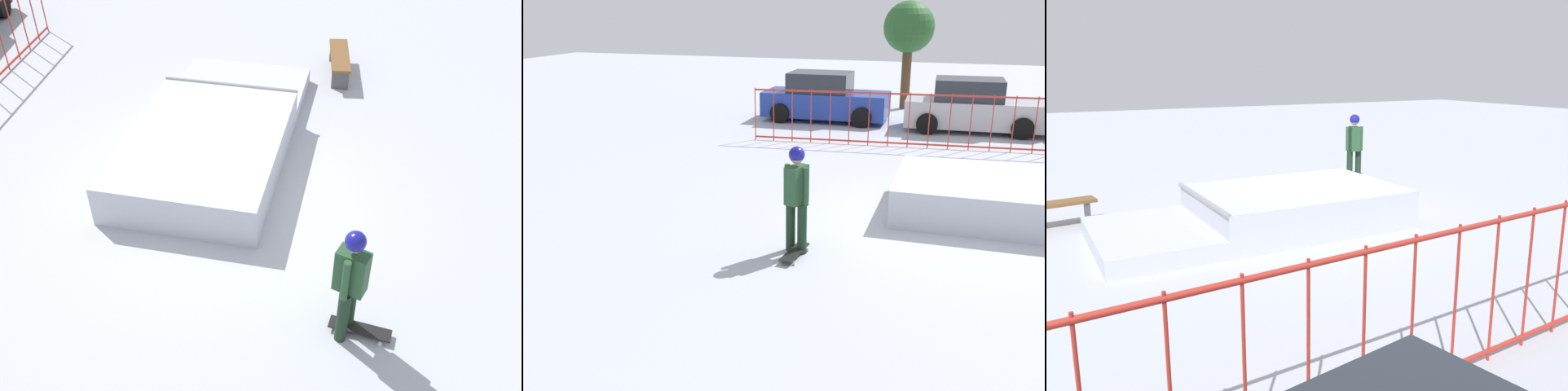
{
  "view_description": "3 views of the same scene",
  "coord_description": "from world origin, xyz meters",
  "views": [
    {
      "loc": [
        -7.13,
        -2.13,
        6.11
      ],
      "look_at": [
        -0.81,
        -0.72,
        0.9
      ],
      "focal_mm": 40.52,
      "sensor_mm": 36.0,
      "label": 1
    },
    {
      "loc": [
        0.21,
        -10.4,
        3.8
      ],
      "look_at": [
        -2.36,
        -2.35,
        1.0
      ],
      "focal_mm": 40.36,
      "sensor_mm": 36.0,
      "label": 2
    },
    {
      "loc": [
        5.26,
        9.34,
        2.85
      ],
      "look_at": [
        0.73,
        0.88,
        0.6
      ],
      "focal_mm": 37.57,
      "sensor_mm": 36.0,
      "label": 3
    }
  ],
  "objects": [
    {
      "name": "perimeter_fence",
      "position": [
        -0.0,
        5.73,
        0.77
      ],
      "size": [
        11.29,
        1.09,
        1.5
      ],
      "rotation": [
        0.0,
        0.0,
        0.09
      ],
      "color": "#B22D23",
      "rests_on": "ground"
    },
    {
      "name": "skate_ramp",
      "position": [
        1.29,
        0.62,
        0.32
      ],
      "size": [
        5.42,
        2.64,
        0.74
      ],
      "rotation": [
        0.0,
        0.0,
        0.01
      ],
      "color": "silver",
      "rests_on": "ground"
    },
    {
      "name": "skater",
      "position": [
        -2.23,
        -2.13,
        1.01
      ],
      "size": [
        0.42,
        0.43,
        1.73
      ],
      "rotation": [
        0.0,
        0.0,
        4.4
      ],
      "color": "black",
      "rests_on": "ground"
    },
    {
      "name": "parked_car_blue",
      "position": [
        -4.45,
        8.67,
        0.72
      ],
      "size": [
        4.13,
        1.98,
        1.6
      ],
      "rotation": [
        0.0,
        0.0,
        0.02
      ],
      "color": "#1E3899",
      "rests_on": "ground"
    },
    {
      "name": "skateboard",
      "position": [
        -2.19,
        -2.33,
        0.08
      ],
      "size": [
        0.32,
        0.82,
        0.09
      ],
      "rotation": [
        0.0,
        0.0,
        4.61
      ],
      "color": "black",
      "rests_on": "ground"
    },
    {
      "name": "distant_tree",
      "position": [
        -2.16,
        11.84,
        2.87
      ],
      "size": [
        1.83,
        1.83,
        3.86
      ],
      "color": "brown",
      "rests_on": "ground"
    },
    {
      "name": "parked_car_silver",
      "position": [
        0.28,
        8.36,
        0.72
      ],
      "size": [
        4.17,
        2.07,
        1.6
      ],
      "rotation": [
        0.0,
        0.0,
        0.05
      ],
      "color": "#B7B7BC",
      "rests_on": "ground"
    },
    {
      "name": "ground_plane",
      "position": [
        0.0,
        0.0,
        0.0
      ],
      "size": [
        60.0,
        60.0,
        0.0
      ],
      "primitive_type": "plane",
      "color": "#B2B7C1"
    }
  ]
}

